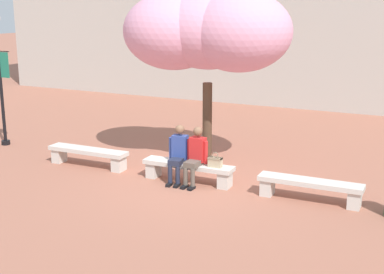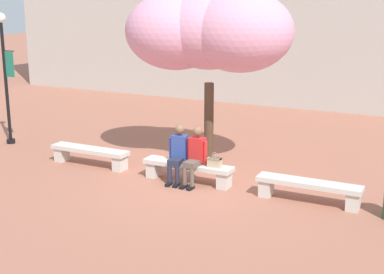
% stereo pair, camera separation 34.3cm
% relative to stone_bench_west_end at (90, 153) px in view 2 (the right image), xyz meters
% --- Properties ---
extents(ground_plane, '(100.00, 100.00, 0.00)m').
position_rel_stone_bench_west_end_xyz_m(ground_plane, '(2.75, 0.00, -0.31)').
color(ground_plane, '#9E604C').
extents(stone_bench_west_end, '(2.12, 0.45, 0.45)m').
position_rel_stone_bench_west_end_xyz_m(stone_bench_west_end, '(0.00, 0.00, 0.00)').
color(stone_bench_west_end, beige).
rests_on(stone_bench_west_end, ground).
extents(stone_bench_near_west, '(2.12, 0.45, 0.45)m').
position_rel_stone_bench_west_end_xyz_m(stone_bench_near_west, '(2.75, 0.00, 0.00)').
color(stone_bench_near_west, beige).
rests_on(stone_bench_near_west, ground).
extents(stone_bench_center, '(2.12, 0.45, 0.45)m').
position_rel_stone_bench_west_end_xyz_m(stone_bench_center, '(5.50, 0.00, 0.00)').
color(stone_bench_center, beige).
rests_on(stone_bench_center, ground).
extents(person_seated_left, '(0.51, 0.71, 1.29)m').
position_rel_stone_bench_west_end_xyz_m(person_seated_left, '(2.54, -0.05, 0.39)').
color(person_seated_left, black).
rests_on(person_seated_left, ground).
extents(person_seated_right, '(0.51, 0.69, 1.29)m').
position_rel_stone_bench_west_end_xyz_m(person_seated_right, '(2.97, -0.05, 0.39)').
color(person_seated_right, black).
rests_on(person_seated_right, ground).
extents(handbag, '(0.30, 0.15, 0.34)m').
position_rel_stone_bench_west_end_xyz_m(handbag, '(3.42, -0.03, 0.27)').
color(handbag, tan).
rests_on(handbag, stone_bench_near_west).
extents(cherry_tree_main, '(4.15, 2.55, 4.24)m').
position_rel_stone_bench_west_end_xyz_m(cherry_tree_main, '(2.49, 1.49, 2.96)').
color(cherry_tree_main, '#473323').
rests_on(cherry_tree_main, ground).
extents(lamp_post_with_banner, '(0.54, 0.28, 3.67)m').
position_rel_stone_bench_west_end_xyz_m(lamp_post_with_banner, '(-3.38, 0.68, 1.90)').
color(lamp_post_with_banner, black).
rests_on(lamp_post_with_banner, ground).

